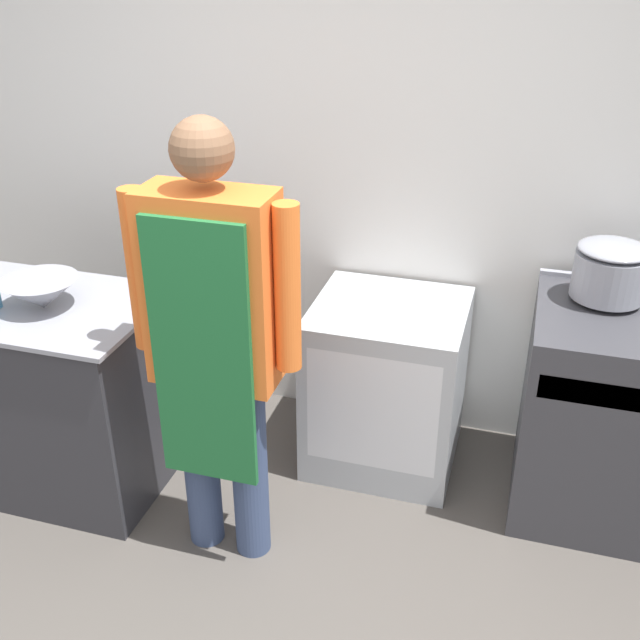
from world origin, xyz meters
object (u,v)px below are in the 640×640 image
at_px(person_cook, 214,331).
at_px(fridge_unit, 386,384).
at_px(stock_pot, 610,270).
at_px(mixing_bowl, 42,294).

bearing_deg(person_cook, fridge_unit, 57.61).
bearing_deg(stock_pot, mixing_bowl, -163.40).
height_order(mixing_bowl, stock_pot, stock_pot).
distance_m(mixing_bowl, stock_pot, 2.28).
relative_size(fridge_unit, stock_pot, 2.76).
relative_size(fridge_unit, mixing_bowl, 2.55).
bearing_deg(mixing_bowl, person_cook, -11.69).
height_order(person_cook, mixing_bowl, person_cook).
xyz_separation_m(fridge_unit, stock_pot, (0.87, 0.06, 0.65)).
distance_m(fridge_unit, mixing_bowl, 1.54).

